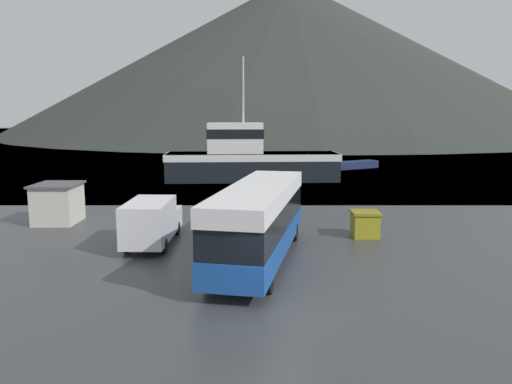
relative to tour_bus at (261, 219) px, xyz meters
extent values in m
plane|color=#383A3D|center=(0.42, -5.67, -1.87)|extent=(400.00, 400.00, 0.00)
plane|color=#3D5160|center=(0.42, 133.20, -1.87)|extent=(240.00, 240.00, 0.00)
cone|color=#2D332D|center=(10.40, 140.16, 21.74)|extent=(170.39, 170.39, 47.21)
cube|color=#194799|center=(0.00, -0.01, -0.91)|extent=(4.55, 11.24, 1.01)
cube|color=black|center=(0.00, -0.01, 0.16)|extent=(4.46, 11.02, 1.15)
cube|color=white|center=(0.00, -0.01, 1.10)|extent=(4.55, 11.24, 0.72)
cube|color=black|center=(1.08, 5.39, -0.04)|extent=(2.12, 0.48, 1.55)
cylinder|color=black|center=(-0.30, 3.96, -1.42)|extent=(0.47, 0.94, 0.90)
cylinder|color=black|center=(1.80, 3.54, -1.42)|extent=(0.47, 0.94, 0.90)
cylinder|color=black|center=(-1.81, -3.57, -1.42)|extent=(0.47, 0.94, 0.90)
cylinder|color=black|center=(0.30, -3.99, -1.42)|extent=(0.47, 0.94, 0.90)
cube|color=silver|center=(-5.23, 2.10, -0.56)|extent=(2.01, 3.98, 1.91)
cube|color=silver|center=(-5.18, 4.91, -0.99)|extent=(1.97, 1.72, 1.05)
cube|color=black|center=(-5.20, 4.09, -0.13)|extent=(1.65, 0.09, 0.67)
cylinder|color=black|center=(-6.05, 4.70, -1.52)|extent=(0.23, 0.70, 0.70)
cylinder|color=black|center=(-4.33, 4.67, -1.52)|extent=(0.23, 0.70, 0.70)
cylinder|color=black|center=(-6.11, 1.21, -1.52)|extent=(0.23, 0.70, 0.70)
cylinder|color=black|center=(-4.39, 1.18, -1.52)|extent=(0.23, 0.70, 0.70)
cube|color=black|center=(-0.51, 26.64, -0.56)|extent=(16.45, 5.36, 2.63)
cube|color=white|center=(-0.51, 26.64, 0.43)|extent=(16.61, 5.41, 0.66)
cube|color=white|center=(-2.13, 26.55, 2.19)|extent=(5.35, 3.44, 2.86)
cube|color=black|center=(-2.13, 26.55, 2.62)|extent=(5.46, 3.54, 0.86)
cylinder|color=#B2B2B7|center=(-1.35, 26.59, 6.67)|extent=(0.20, 0.20, 6.12)
cube|color=olive|center=(5.55, 4.31, -1.26)|extent=(1.31, 1.34, 1.21)
cube|color=olive|center=(5.55, 4.31, -0.59)|extent=(1.44, 1.47, 0.13)
cube|color=beige|center=(-11.78, 7.67, -0.77)|extent=(2.27, 2.64, 2.20)
cube|color=#4C4C51|center=(-11.78, 7.67, 0.40)|extent=(2.50, 2.91, 0.12)
cube|color=#19234C|center=(10.79, 36.53, -1.44)|extent=(7.16, 5.06, 0.85)
camera|label=1|loc=(-0.14, -21.10, 4.52)|focal=35.00mm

